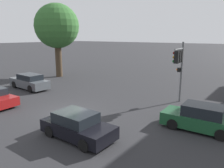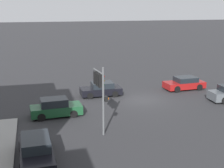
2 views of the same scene
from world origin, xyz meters
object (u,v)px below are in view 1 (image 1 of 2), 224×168
(street_tree, at_px, (57,27))
(traffic_signal, at_px, (179,61))
(crossing_car_0, at_px, (200,118))
(crossing_car_3, at_px, (29,82))
(crossing_car_2, at_px, (78,126))

(street_tree, relative_size, traffic_signal, 1.93)
(street_tree, relative_size, crossing_car_0, 2.22)
(crossing_car_0, bearing_deg, traffic_signal, -56.93)
(traffic_signal, bearing_deg, crossing_car_3, 10.90)
(street_tree, relative_size, crossing_car_2, 2.29)
(street_tree, bearing_deg, crossing_car_2, -37.13)
(traffic_signal, distance_m, crossing_car_2, 9.36)
(street_tree, bearing_deg, crossing_car_0, -17.77)
(street_tree, xyz_separation_m, crossing_car_0, (19.47, -6.24, -5.66))
(street_tree, distance_m, traffic_signal, 17.06)
(crossing_car_0, bearing_deg, crossing_car_3, -2.89)
(crossing_car_0, distance_m, crossing_car_3, 16.54)
(crossing_car_2, bearing_deg, crossing_car_0, 44.99)
(crossing_car_0, xyz_separation_m, crossing_car_3, (-16.54, -0.03, 0.02))
(crossing_car_0, height_order, crossing_car_3, crossing_car_3)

